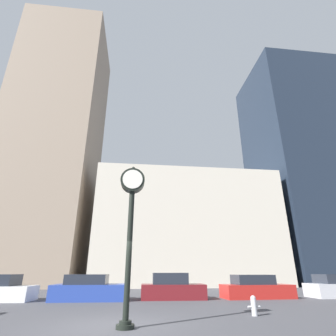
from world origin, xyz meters
The scene contains 9 objects.
ground_plane centered at (0.00, 0.00, 0.00)m, with size 200.00×200.00×0.00m, color #424247.
building_tall_tower centered at (-10.77, 24.00, 18.03)m, with size 10.54×12.00×36.06m.
building_storefront_row centered at (6.65, 24.00, 6.39)m, with size 21.15×12.00×12.77m.
building_glass_modern centered at (24.45, 24.00, 16.13)m, with size 12.45×12.00×32.25m.
street_clock centered at (0.42, -0.42, 3.46)m, with size 0.85×0.55×5.14m.
car_blue centered at (-1.96, 7.74, 0.59)m, with size 4.23×2.08×1.40m.
car_maroon centered at (2.93, 7.94, 0.62)m, with size 3.90×1.89×1.48m.
car_red centered at (8.22, 7.87, 0.57)m, with size 4.41×1.90×1.37m.
fire_hydrant_near centered at (5.23, 1.41, 0.36)m, with size 0.49×0.21×0.70m.
Camera 1 is at (0.63, -9.41, 1.59)m, focal length 28.00 mm.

